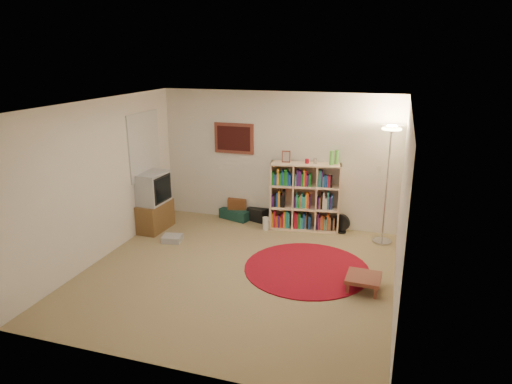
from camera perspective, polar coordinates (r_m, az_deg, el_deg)
room at (r=6.54m, az=-2.73°, el=0.10°), size 4.54×4.54×2.54m
bookshelf at (r=8.41m, az=5.99°, el=-0.70°), size 1.30×0.54×1.51m
floor_lamp at (r=7.79m, az=16.43°, el=5.55°), size 0.49×0.49×2.05m
floor_fan at (r=8.46m, az=10.65°, el=-3.88°), size 0.31×0.21×0.36m
tv_stand at (r=8.60m, az=-12.94°, el=-1.24°), size 0.57×0.77×1.09m
dvd_box at (r=8.12m, az=-10.44°, el=-5.74°), size 0.37×0.33×0.11m
suitcase at (r=9.08m, az=-2.42°, el=-2.68°), size 0.69×0.55×0.19m
wicker_basket at (r=9.05m, az=-2.35°, el=-1.39°), size 0.42×0.34×0.21m
duffel_bag at (r=8.96m, az=0.37°, el=-2.73°), size 0.45×0.41×0.26m
paper_towel at (r=8.48m, az=1.22°, el=-3.97°), size 0.12×0.12×0.24m
red_rug at (r=7.09m, az=6.34°, el=-9.49°), size 1.90×1.90×0.02m
side_table at (r=6.58m, az=13.30°, el=-10.46°), size 0.48×0.48×0.21m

